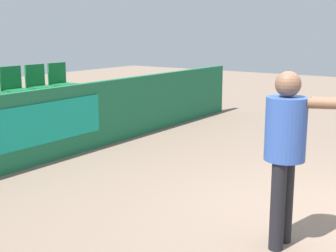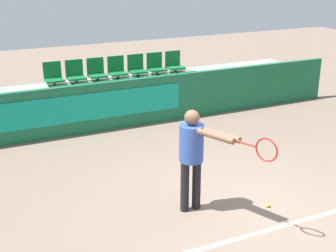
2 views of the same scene
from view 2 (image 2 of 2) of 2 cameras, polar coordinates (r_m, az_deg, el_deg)
name	(u,v)px [view 2 (image 2 of 2)]	position (r m, az deg, el deg)	size (l,w,h in m)	color
ground_plane	(247,211)	(7.26, 9.61, -10.23)	(30.00, 30.00, 0.00)	#7A6656
court_baseline	(270,230)	(6.88, 12.29, -12.24)	(4.13, 0.08, 0.01)	white
barrier_wall	(139,102)	(10.55, -3.60, 2.95)	(10.34, 0.14, 1.08)	#19603D
bleacher_tier_front	(132,110)	(11.13, -4.40, 1.92)	(9.94, 0.88, 0.37)	gray
bleacher_tier_middle	(119,94)	(11.87, -5.94, 3.95)	(9.94, 0.88, 0.75)	gray
stadium_chair_0	(63,101)	(10.70, -12.66, 3.04)	(0.43, 0.38, 0.55)	#333333
stadium_chair_1	(86,98)	(10.81, -9.93, 3.41)	(0.43, 0.38, 0.55)	#333333
stadium_chair_2	(108,95)	(10.95, -7.27, 3.76)	(0.43, 0.38, 0.55)	#333333
stadium_chair_3	(130,92)	(11.12, -4.67, 4.10)	(0.43, 0.38, 0.55)	#333333
stadium_chair_4	(150,90)	(11.31, -2.16, 4.42)	(0.43, 0.38, 0.55)	#333333
stadium_chair_5	(170,87)	(11.51, 0.27, 4.72)	(0.43, 0.38, 0.55)	#333333
stadium_chair_6	(189,85)	(11.74, 2.61, 5.00)	(0.43, 0.38, 0.55)	#333333
stadium_chair_7	(53,76)	(11.43, -13.80, 5.96)	(0.43, 0.38, 0.55)	#333333
stadium_chair_8	(75,74)	(11.54, -11.22, 6.29)	(0.43, 0.38, 0.55)	#333333
stadium_chair_9	(97,71)	(11.67, -8.70, 6.59)	(0.43, 0.38, 0.55)	#333333
stadium_chair_10	(117,69)	(11.83, -6.24, 6.88)	(0.43, 0.38, 0.55)	#333333
stadium_chair_11	(137,67)	(12.00, -3.84, 7.14)	(0.43, 0.38, 0.55)	#333333
stadium_chair_12	(156,65)	(12.20, -1.51, 7.39)	(0.43, 0.38, 0.55)	#333333
stadium_chair_13	(174,64)	(12.42, 0.75, 7.61)	(0.43, 0.38, 0.55)	#333333
tennis_player	(195,150)	(6.76, 3.29, -2.95)	(0.72, 1.46, 1.58)	black
tennis_ball	(268,205)	(7.42, 12.07, -9.42)	(0.07, 0.07, 0.07)	#CCDB33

